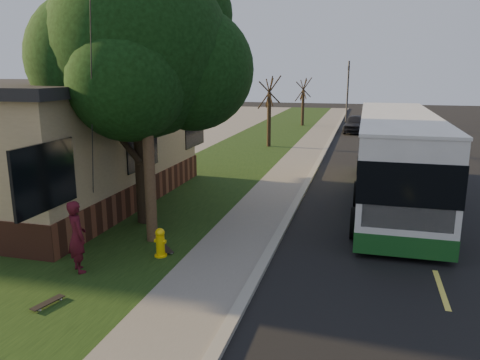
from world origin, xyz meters
The scene contains 18 objects.
ground centered at (0.00, 0.00, 0.00)m, with size 120.00×120.00×0.00m, color black.
road centered at (4.00, 10.00, 0.01)m, with size 8.00×80.00×0.01m, color black.
curb centered at (0.00, 10.00, 0.06)m, with size 0.25×80.00×0.12m, color gray.
sidewalk centered at (-1.00, 10.00, 0.04)m, with size 2.00×80.00×0.08m, color slate.
grass_verge centered at (-4.50, 10.00, 0.04)m, with size 5.00×80.00×0.07m, color black.
building_lot centered at (-14.50, 10.00, 0.02)m, with size 15.00×80.00×0.04m, color slate.
fire_hydrant centered at (-2.60, 0.00, 0.43)m, with size 0.32×0.32×0.74m.
utility_pole centered at (-3.31, 0.99, 4.63)m, with size 2.86×3.21×9.07m.
leafy_tree centered at (-4.17, 2.65, 5.17)m, with size 6.30×6.00×7.80m.
bare_tree_near centered at (-3.50, 18.00, 2.15)m, with size 1.38×1.21×4.31m.
bare_tree_far centered at (-3.00, 30.00, 2.00)m, with size 1.38×1.21×4.03m.
traffic_signal centered at (0.50, 34.00, 3.16)m, with size 0.18×0.22×5.50m.
transit_bus centered at (3.30, 7.06, 1.69)m, with size 2.70×11.72×3.17m.
skateboarder centered at (-4.06, -1.31, 0.92)m, with size 0.62×0.41×1.70m, color #440D18.
skateboard_main centered at (-3.72, -2.92, 0.12)m, with size 0.35×0.74×0.07m.
skateboard_spare centered at (-2.63, 0.39, 0.12)m, with size 0.63×0.66×0.07m.
dumpster centered at (-8.36, 2.95, 0.65)m, with size 1.54×1.31×1.21m.
distant_car centered at (1.50, 26.80, 0.68)m, with size 1.61×4.00×1.36m, color black.
Camera 1 is at (2.18, -10.16, 4.63)m, focal length 35.00 mm.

